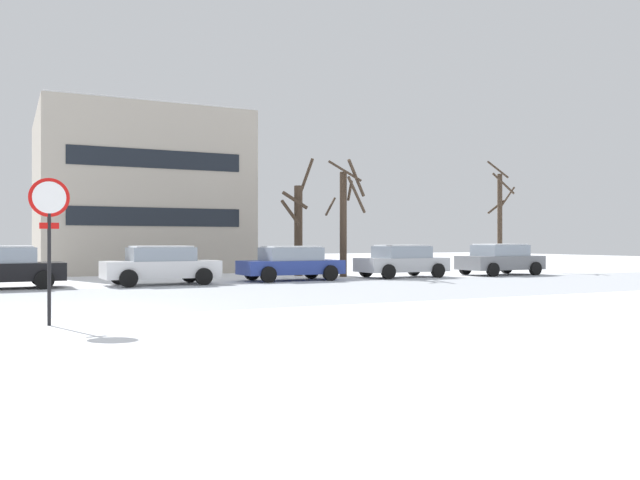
# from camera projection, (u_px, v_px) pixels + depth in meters

# --- Properties ---
(ground_plane) EXTENTS (120.00, 120.00, 0.00)m
(ground_plane) POSITION_uv_depth(u_px,v_px,m) (74.00, 313.00, 14.95)
(ground_plane) COLOR white
(road_surface) EXTENTS (80.00, 8.85, 0.00)m
(road_surface) POSITION_uv_depth(u_px,v_px,m) (62.00, 300.00, 18.04)
(road_surface) COLOR #B7BCC4
(road_surface) RESTS_ON ground
(stop_sign) EXTENTS (0.76, 0.10, 2.87)m
(stop_sign) POSITION_uv_depth(u_px,v_px,m) (49.00, 222.00, 12.70)
(stop_sign) COLOR black
(stop_sign) RESTS_ON ground
(parked_car_white) EXTENTS (4.25, 2.15, 1.46)m
(parked_car_white) POSITION_uv_depth(u_px,v_px,m) (161.00, 265.00, 24.43)
(parked_car_white) COLOR white
(parked_car_white) RESTS_ON ground
(parked_car_blue) EXTENTS (4.30, 2.07, 1.43)m
(parked_car_blue) POSITION_uv_depth(u_px,v_px,m) (291.00, 263.00, 27.09)
(parked_car_blue) COLOR #283D93
(parked_car_blue) RESTS_ON ground
(parked_car_silver) EXTENTS (4.11, 2.15, 1.47)m
(parked_car_silver) POSITION_uv_depth(u_px,v_px,m) (402.00, 261.00, 29.45)
(parked_car_silver) COLOR silver
(parked_car_silver) RESTS_ON ground
(parked_car_gray) EXTENTS (4.13, 2.25, 1.51)m
(parked_car_gray) POSITION_uv_depth(u_px,v_px,m) (500.00, 259.00, 31.56)
(parked_car_gray) COLOR slate
(parked_car_gray) RESTS_ON ground
(tree_far_left) EXTENTS (1.47, 1.46, 6.00)m
(tree_far_left) POSITION_uv_depth(u_px,v_px,m) (500.00, 218.00, 35.66)
(tree_far_left) COLOR #423326
(tree_far_left) RESTS_ON ground
(tree_far_right) EXTENTS (1.58, 1.58, 5.56)m
(tree_far_right) POSITION_uv_depth(u_px,v_px,m) (298.00, 225.00, 30.84)
(tree_far_right) COLOR #423326
(tree_far_right) RESTS_ON ground
(tree_far_mid) EXTENTS (2.05, 1.98, 5.29)m
(tree_far_mid) POSITION_uv_depth(u_px,v_px,m) (345.00, 217.00, 29.89)
(tree_far_mid) COLOR #423326
(tree_far_mid) RESTS_ON ground
(building_far_left) EXTENTS (10.39, 11.36, 8.53)m
(building_far_left) POSITION_uv_depth(u_px,v_px,m) (136.00, 194.00, 36.81)
(building_far_left) COLOR #B2A899
(building_far_left) RESTS_ON ground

